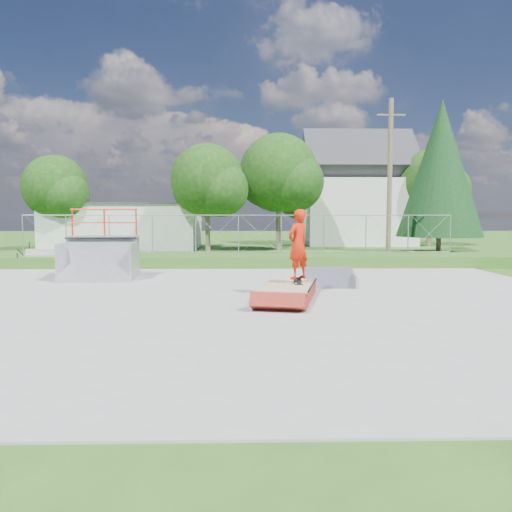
% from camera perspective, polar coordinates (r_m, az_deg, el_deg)
% --- Properties ---
extents(ground, '(120.00, 120.00, 0.00)m').
position_cam_1_polar(ground, '(13.02, -2.63, -5.38)').
color(ground, '#2A4F16').
rests_on(ground, ground).
extents(concrete_pad, '(20.00, 16.00, 0.04)m').
position_cam_1_polar(concrete_pad, '(13.02, -2.63, -5.29)').
color(concrete_pad, gray).
rests_on(concrete_pad, ground).
extents(grass_berm, '(24.00, 3.00, 0.50)m').
position_cam_1_polar(grass_berm, '(22.41, -2.05, -0.51)').
color(grass_berm, '#2A4F16').
rests_on(grass_berm, ground).
extents(grind_box, '(1.84, 2.90, 0.40)m').
position_cam_1_polar(grind_box, '(13.62, 3.75, -4.09)').
color(grind_box, maroon).
rests_on(grind_box, concrete_pad).
extents(quarter_pipe, '(2.61, 2.25, 2.51)m').
position_cam_1_polar(quarter_pipe, '(18.30, -17.58, 1.26)').
color(quarter_pipe, '#A3A5AB').
rests_on(quarter_pipe, concrete_pad).
extents(flat_bank_ramp, '(1.82, 1.91, 0.50)m').
position_cam_1_polar(flat_bank_ramp, '(16.21, 8.37, -2.54)').
color(flat_bank_ramp, '#A3A5AB').
rests_on(flat_bank_ramp, concrete_pad).
extents(skateboard, '(0.22, 0.80, 0.13)m').
position_cam_1_polar(skateboard, '(13.86, 4.79, -2.92)').
color(skateboard, black).
rests_on(skateboard, grind_box).
extents(skater, '(0.83, 0.81, 1.92)m').
position_cam_1_polar(skater, '(13.77, 4.82, 1.04)').
color(skater, red).
rests_on(skater, grind_box).
extents(concrete_stairs, '(1.50, 1.60, 0.80)m').
position_cam_1_polar(concrete_stairs, '(23.33, -23.44, -0.32)').
color(concrete_stairs, gray).
rests_on(concrete_stairs, ground).
extents(chain_link_fence, '(20.00, 0.06, 1.80)m').
position_cam_1_polar(chain_link_fence, '(23.34, -2.02, 2.52)').
color(chain_link_fence, gray).
rests_on(chain_link_fence, grass_berm).
extents(utility_building_flat, '(10.00, 6.00, 3.00)m').
position_cam_1_polar(utility_building_flat, '(35.81, -14.69, 3.28)').
color(utility_building_flat, silver).
rests_on(utility_building_flat, ground).
extents(gable_house, '(8.40, 6.08, 8.94)m').
position_cam_1_polar(gable_house, '(39.81, 11.44, 6.82)').
color(gable_house, silver).
rests_on(gable_house, ground).
extents(utility_pole, '(0.24, 0.24, 8.00)m').
position_cam_1_polar(utility_pole, '(25.90, 15.03, 8.33)').
color(utility_pole, brown).
rests_on(utility_pole, ground).
extents(tree_left_near, '(4.76, 4.48, 6.65)m').
position_cam_1_polar(tree_left_near, '(30.79, -5.14, 8.31)').
color(tree_left_near, brown).
rests_on(tree_left_near, ground).
extents(tree_center, '(5.44, 5.12, 7.60)m').
position_cam_1_polar(tree_center, '(32.83, 3.11, 9.16)').
color(tree_center, brown).
rests_on(tree_center, ground).
extents(tree_left_far, '(4.42, 4.16, 6.18)m').
position_cam_1_polar(tree_left_far, '(34.87, -21.69, 7.07)').
color(tree_left_far, brown).
rests_on(tree_left_far, ground).
extents(tree_right_far, '(5.10, 4.80, 7.12)m').
position_cam_1_polar(tree_right_far, '(39.27, 19.75, 7.71)').
color(tree_right_far, brown).
rests_on(tree_right_far, ground).
extents(tree_back_mid, '(4.08, 3.84, 5.70)m').
position_cam_1_polar(tree_back_mid, '(40.99, 5.66, 6.54)').
color(tree_back_mid, brown).
rests_on(tree_back_mid, ground).
extents(conifer_tree, '(5.04, 5.04, 9.10)m').
position_cam_1_polar(conifer_tree, '(32.15, 20.36, 9.33)').
color(conifer_tree, brown).
rests_on(conifer_tree, ground).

